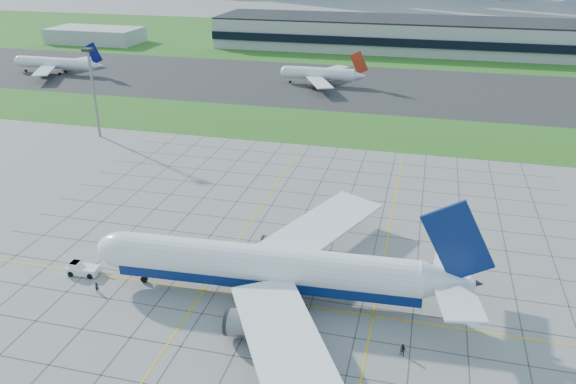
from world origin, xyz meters
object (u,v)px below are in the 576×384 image
Objects in this scene: airliner at (270,268)px; distant_jet_0 at (56,63)px; light_mast at (92,82)px; pushback_tug at (82,269)px; distant_jet_1 at (321,74)px; crew_far at (403,350)px; crew_near at (97,287)px.

distant_jet_0 is (-134.34, 136.65, -0.99)m from airliner.
light_mast is 0.60× the size of distant_jet_0.
airliner is 34.03m from pushback_tug.
distant_jet_1 is (13.65, 146.02, 3.50)m from pushback_tug.
light_mast reaches higher than airliner.
light_mast is 120.52m from crew_far.
distant_jet_0 reaches higher than crew_far.
pushback_tug is (37.47, -67.42, -15.20)m from light_mast.
crew_far is at bearing -26.08° from airliner.
crew_far is (49.99, -3.43, 0.07)m from crew_near.
crew_far is (55.52, -7.73, -0.02)m from pushback_tug.
crew_far is at bearing -43.05° from distant_jet_0.
distant_jet_1 is (-20.04, 144.52, -0.99)m from airliner.
light_mast is 0.60× the size of distant_jet_1.
crew_near is 150.58m from distant_jet_1.
distant_jet_1 reaches higher than pushback_tug.
crew_near is (42.99, -71.72, -15.28)m from light_mast.
distant_jet_1 reaches higher than crew_near.
pushback_tug is 170.95m from distant_jet_0.
pushback_tug is at bearing 179.38° from airliner.
crew_near is at bearing -171.54° from airliner.
light_mast is at bearing 115.90° from pushback_tug.
distant_jet_1 is (114.30, 7.88, -0.00)m from distant_jet_0.
airliner is 8.04× the size of pushback_tug.
distant_jet_1 is (8.13, 150.32, 3.59)m from crew_near.
crew_far is 0.05× the size of distant_jet_0.
light_mast is at bearing -123.04° from distant_jet_1.
crew_near is at bearing -59.06° from light_mast.
pushback_tug is 0.19× the size of distant_jet_0.
pushback_tug is at bearing -158.00° from crew_far.
light_mast reaches higher than crew_near.
airliner is (71.16, -65.93, -10.71)m from light_mast.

